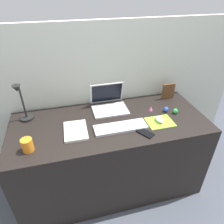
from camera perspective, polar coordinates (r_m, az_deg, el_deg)
ground_plane at (r=2.17m, az=-0.44°, el=-18.74°), size 6.00×6.00×0.00m
back_wall at (r=1.98m, az=-3.21°, el=3.10°), size 2.78×0.05×1.45m
desk at (r=1.90m, az=-0.49°, el=-11.80°), size 1.58×0.67×0.74m
laptop at (r=1.81m, az=-0.95°, el=2.72°), size 0.30×0.25×0.21m
keyboard at (r=1.58m, az=2.40°, el=-4.26°), size 0.41×0.13×0.02m
mousepad at (r=1.70m, az=13.16°, el=-2.70°), size 0.21×0.17×0.00m
mouse at (r=1.69m, az=12.99°, el=-2.03°), size 0.06×0.10×0.03m
cell_phone at (r=1.56m, az=9.20°, el=-5.74°), size 0.12×0.14×0.01m
desk_lamp at (r=1.73m, az=-23.69°, el=2.09°), size 0.11×0.16×0.34m
notebook_pad at (r=1.57m, az=-10.08°, el=-5.16°), size 0.18×0.25×0.02m
picture_frame at (r=2.02m, az=15.37°, el=5.56°), size 0.12×0.02×0.15m
coffee_mug at (r=1.48m, az=-22.47°, el=-8.47°), size 0.07×0.07×0.09m
toy_figurine_green at (r=1.83m, az=17.19°, el=0.25°), size 0.04×0.04×0.05m
toy_figurine_blue at (r=1.83m, az=14.80°, el=0.72°), size 0.04×0.04×0.05m
toy_figurine_pink at (r=1.82m, az=10.71°, el=0.98°), size 0.03×0.03×0.04m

